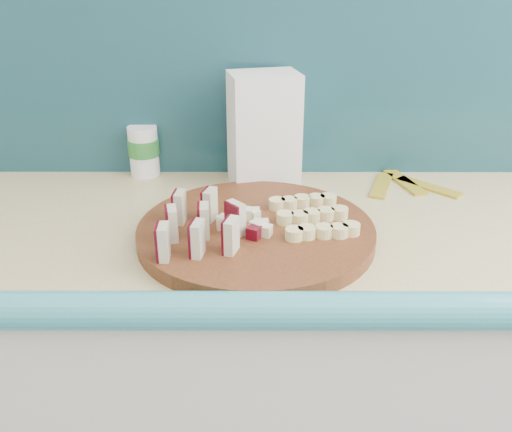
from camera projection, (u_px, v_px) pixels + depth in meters
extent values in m
cube|color=silver|center=(286.00, 403.00, 1.33)|extent=(2.20, 0.60, 0.88)
cube|color=#E4CB85|center=(291.00, 229.00, 1.13)|extent=(2.20, 0.60, 0.03)
cube|color=teal|center=(302.00, 319.00, 0.86)|extent=(2.20, 0.06, 0.03)
cube|color=teal|center=(288.00, 66.00, 1.28)|extent=(2.20, 0.02, 0.50)
cylinder|color=#44240E|center=(256.00, 232.00, 1.06)|extent=(0.52, 0.52, 0.03)
cube|color=beige|center=(164.00, 242.00, 0.93)|extent=(0.02, 0.04, 0.06)
cube|color=#4B0511|center=(158.00, 243.00, 0.93)|extent=(0.01, 0.04, 0.06)
cube|color=beige|center=(173.00, 224.00, 0.99)|extent=(0.02, 0.04, 0.06)
cube|color=#4B0511|center=(167.00, 224.00, 0.99)|extent=(0.01, 0.04, 0.06)
cube|color=beige|center=(180.00, 207.00, 1.05)|extent=(0.02, 0.04, 0.06)
cube|color=#4B0511|center=(175.00, 208.00, 1.05)|extent=(0.01, 0.04, 0.06)
cube|color=beige|center=(198.00, 239.00, 0.94)|extent=(0.02, 0.04, 0.06)
cube|color=#4B0511|center=(192.00, 239.00, 0.94)|extent=(0.01, 0.04, 0.06)
cube|color=beige|center=(205.00, 221.00, 1.00)|extent=(0.02, 0.04, 0.06)
cube|color=#4B0511|center=(199.00, 221.00, 1.00)|extent=(0.01, 0.04, 0.06)
cube|color=beige|center=(210.00, 205.00, 1.06)|extent=(0.02, 0.04, 0.06)
cube|color=#4B0511|center=(205.00, 205.00, 1.06)|extent=(0.01, 0.04, 0.06)
cube|color=beige|center=(232.00, 236.00, 0.95)|extent=(0.02, 0.04, 0.06)
cube|color=#4B0511|center=(226.00, 236.00, 0.95)|extent=(0.01, 0.04, 0.06)
cube|color=beige|center=(236.00, 218.00, 1.01)|extent=(0.02, 0.04, 0.06)
cube|color=#4B0511|center=(231.00, 219.00, 1.01)|extent=(0.01, 0.04, 0.06)
cube|color=#FAF5C8|center=(247.00, 221.00, 1.04)|extent=(0.02, 0.02, 0.02)
cube|color=#FAF5C8|center=(250.00, 219.00, 1.05)|extent=(0.02, 0.02, 0.02)
cube|color=#4B0511|center=(249.00, 216.00, 1.06)|extent=(0.02, 0.02, 0.02)
cube|color=#FAF5C8|center=(242.00, 219.00, 1.05)|extent=(0.02, 0.02, 0.02)
cube|color=#FAF5C8|center=(238.00, 217.00, 1.06)|extent=(0.02, 0.02, 0.02)
cube|color=#FAF5C8|center=(230.00, 217.00, 1.06)|extent=(0.02, 0.02, 0.02)
cube|color=#FAF5C8|center=(235.00, 221.00, 1.04)|extent=(0.02, 0.02, 0.02)
cube|color=#FAF5C8|center=(230.00, 223.00, 1.04)|extent=(0.02, 0.02, 0.02)
cube|color=#4B0511|center=(228.00, 226.00, 1.02)|extent=(0.02, 0.02, 0.02)
cube|color=#FAF5C8|center=(238.00, 225.00, 1.03)|extent=(0.02, 0.02, 0.02)
cube|color=#FAF5C8|center=(241.00, 228.00, 1.02)|extent=(0.02, 0.02, 0.02)
cube|color=#FAF5C8|center=(244.00, 224.00, 1.03)|extent=(0.02, 0.02, 0.02)
cube|color=#FAF5C8|center=(249.00, 224.00, 1.03)|extent=(0.02, 0.02, 0.02)
cube|color=#FAF5C8|center=(256.00, 223.00, 1.04)|extent=(0.02, 0.02, 0.02)
cylinder|color=#E9D98E|center=(294.00, 234.00, 1.00)|extent=(0.03, 0.03, 0.02)
cylinder|color=#E9D98E|center=(309.00, 233.00, 1.00)|extent=(0.03, 0.03, 0.02)
cylinder|color=#E9D98E|center=(323.00, 232.00, 1.01)|extent=(0.03, 0.03, 0.02)
cylinder|color=#E9D98E|center=(337.00, 230.00, 1.01)|extent=(0.03, 0.03, 0.02)
cylinder|color=#E9D98E|center=(351.00, 229.00, 1.02)|extent=(0.03, 0.03, 0.02)
cylinder|color=#E9D98E|center=(285.00, 218.00, 1.06)|extent=(0.03, 0.03, 0.02)
cylinder|color=#E9D98E|center=(299.00, 217.00, 1.06)|extent=(0.03, 0.03, 0.02)
cylinder|color=#E9D98E|center=(312.00, 216.00, 1.07)|extent=(0.03, 0.03, 0.02)
cylinder|color=#E9D98E|center=(326.00, 215.00, 1.07)|extent=(0.03, 0.03, 0.02)
cylinder|color=#E9D98E|center=(339.00, 214.00, 1.08)|extent=(0.03, 0.03, 0.02)
cylinder|color=#E9D98E|center=(277.00, 204.00, 1.11)|extent=(0.03, 0.03, 0.02)
cylinder|color=#E9D98E|center=(290.00, 203.00, 1.12)|extent=(0.03, 0.03, 0.02)
cylinder|color=#E9D98E|center=(303.00, 202.00, 1.12)|extent=(0.03, 0.03, 0.02)
cylinder|color=#E9D98E|center=(315.00, 201.00, 1.13)|extent=(0.03, 0.03, 0.02)
cylinder|color=#E9D98E|center=(328.00, 200.00, 1.13)|extent=(0.03, 0.03, 0.02)
cube|color=white|center=(264.00, 130.00, 1.26)|extent=(0.17, 0.14, 0.25)
cylinder|color=white|center=(144.00, 151.00, 1.33)|extent=(0.07, 0.07, 0.12)
cylinder|color=#2F8133|center=(143.00, 147.00, 1.33)|extent=(0.07, 0.07, 0.04)
cube|color=gold|center=(382.00, 185.00, 1.29)|extent=(0.08, 0.15, 0.01)
cube|color=gold|center=(405.00, 182.00, 1.31)|extent=(0.07, 0.16, 0.01)
cube|color=gold|center=(429.00, 187.00, 1.28)|extent=(0.13, 0.13, 0.01)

